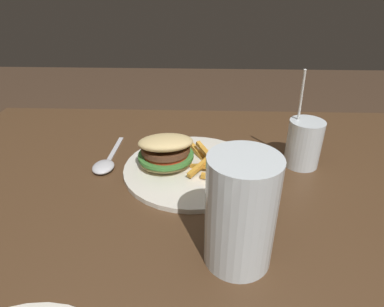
{
  "coord_description": "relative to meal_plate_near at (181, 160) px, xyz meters",
  "views": [
    {
      "loc": [
        0.01,
        0.4,
        1.12
      ],
      "look_at": [
        0.03,
        -0.17,
        0.8
      ],
      "focal_mm": 30.0,
      "sensor_mm": 36.0,
      "label": 1
    }
  ],
  "objects": [
    {
      "name": "spoon",
      "position": [
        0.16,
        -0.0,
        -0.02
      ],
      "size": [
        0.05,
        0.18,
        0.02
      ],
      "rotation": [
        0.0,
        0.0,
        1.55
      ],
      "color": "silver",
      "rests_on": "dining_table"
    },
    {
      "name": "meal_plate_near",
      "position": [
        0.0,
        0.0,
        0.0
      ],
      "size": [
        0.28,
        0.28,
        0.09
      ],
      "color": "silver",
      "rests_on": "dining_table"
    },
    {
      "name": "juice_glass",
      "position": [
        -0.25,
        -0.04,
        0.02
      ],
      "size": [
        0.07,
        0.07,
        0.21
      ],
      "color": "silver",
      "rests_on": "dining_table"
    },
    {
      "name": "dining_table",
      "position": [
        -0.05,
        0.17,
        -0.19
      ],
      "size": [
        1.23,
        1.03,
        0.76
      ],
      "color": "#4C331E",
      "rests_on": "ground_plane"
    },
    {
      "name": "beer_glass",
      "position": [
        -0.1,
        0.23,
        0.05
      ],
      "size": [
        0.1,
        0.1,
        0.17
      ],
      "color": "silver",
      "rests_on": "dining_table"
    }
  ]
}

